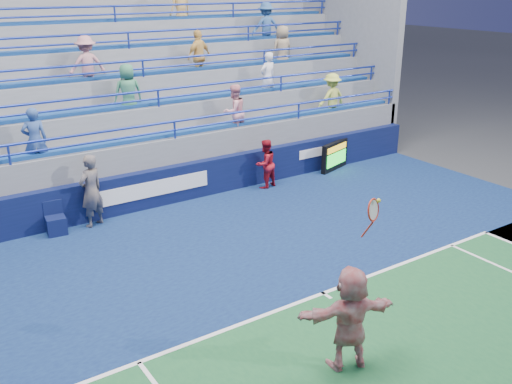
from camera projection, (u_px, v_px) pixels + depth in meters
ground at (323, 294)px, 11.86m from camera, size 120.00×120.00×0.00m
sponsor_wall at (181, 183)px, 16.72m from camera, size 18.00×0.32×1.10m
bleacher_stand at (129, 124)px, 19.31m from camera, size 18.00×5.60×6.13m
serve_speed_board at (335, 156)px, 19.46m from camera, size 1.40×0.59×0.99m
judge_chair at (56, 224)px, 14.58m from camera, size 0.53×0.53×0.85m
tennis_player at (350, 318)px, 9.35m from camera, size 1.80×1.04×2.96m
line_judge at (91, 191)px, 14.83m from camera, size 0.85×0.73×1.97m
ball_girl at (265, 164)px, 17.70m from camera, size 0.86×0.73×1.55m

